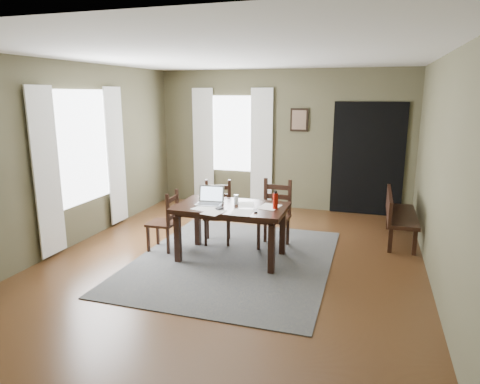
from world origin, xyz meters
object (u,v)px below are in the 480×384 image
(bench, at_px, (397,212))
(laptop, at_px, (210,199))
(water_bottle, at_px, (275,201))
(dining_table, at_px, (231,212))
(chair_back_right, at_px, (275,215))
(chair_end, at_px, (165,222))
(chair_back_left, at_px, (218,213))

(bench, height_order, laptop, laptop)
(water_bottle, bearing_deg, dining_table, -178.28)
(chair_back_right, bearing_deg, bench, 27.51)
(chair_back_right, bearing_deg, dining_table, -123.93)
(chair_end, height_order, bench, chair_end)
(dining_table, relative_size, chair_end, 1.71)
(dining_table, xyz_separation_m, bench, (2.20, 1.47, -0.21))
(bench, distance_m, laptop, 2.93)
(chair_back_left, height_order, water_bottle, water_bottle)
(chair_end, bearing_deg, dining_table, 86.64)
(bench, bearing_deg, chair_back_right, 115.46)
(chair_back_right, xyz_separation_m, water_bottle, (0.14, -0.62, 0.38))
(dining_table, bearing_deg, laptop, 177.89)
(chair_back_right, relative_size, water_bottle, 4.09)
(dining_table, bearing_deg, bench, 33.39)
(bench, bearing_deg, chair_end, 114.14)
(chair_back_left, bearing_deg, water_bottle, -45.18)
(chair_back_right, xyz_separation_m, laptop, (-0.77, -0.63, 0.33))
(dining_table, height_order, bench, same)
(chair_back_left, height_order, laptop, laptop)
(laptop, height_order, water_bottle, same)
(dining_table, bearing_deg, chair_back_left, 125.27)
(dining_table, distance_m, laptop, 0.35)
(dining_table, bearing_deg, chair_end, 178.52)
(dining_table, xyz_separation_m, chair_back_right, (0.46, 0.64, -0.18))
(chair_back_right, relative_size, bench, 0.74)
(chair_end, distance_m, chair_back_right, 1.61)
(dining_table, xyz_separation_m, chair_end, (-1.02, 0.02, -0.23))
(chair_end, height_order, chair_back_right, chair_back_right)
(dining_table, bearing_deg, chair_back_right, 53.77)
(chair_back_left, relative_size, laptop, 2.48)
(laptop, bearing_deg, water_bottle, -4.83)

